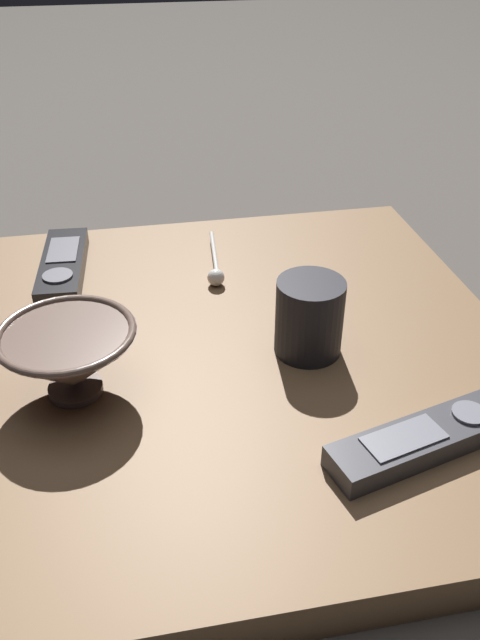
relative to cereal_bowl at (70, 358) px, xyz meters
The scene contains 7 objects.
ground_plane 0.20m from the cereal_bowl, 73.39° to the right, with size 6.00×6.00×0.00m, color #47423D.
table 0.20m from the cereal_bowl, 73.39° to the right, with size 0.66×0.64×0.04m.
cereal_bowl is the anchor object (origin of this frame).
coffee_mug 0.26m from the cereal_bowl, 83.64° to the right, with size 0.10×0.07×0.09m.
teaspoon 0.28m from the cereal_bowl, 41.10° to the right, with size 0.14×0.03×0.02m.
tv_remote_near 0.26m from the cereal_bowl, ahead, with size 0.18×0.07×0.03m.
tv_remote_far 0.35m from the cereal_bowl, 114.51° to the right, with size 0.09×0.19×0.03m.
Camera 1 is at (-0.59, 0.11, 0.48)m, focal length 36.50 mm.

